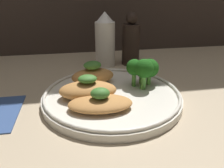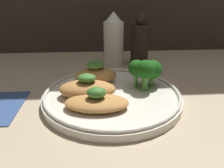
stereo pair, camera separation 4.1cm
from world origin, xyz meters
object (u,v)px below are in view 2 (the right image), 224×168
at_px(broccoli_bunch, 146,70).
at_px(sauce_bottle, 114,41).
at_px(pepper_grinder, 140,43).
at_px(plate, 112,95).

height_order(broccoli_bunch, sauce_bottle, sauce_bottle).
xyz_separation_m(sauce_bottle, pepper_grinder, (0.07, 0.00, -0.01)).
relative_size(sauce_bottle, pepper_grinder, 1.02).
distance_m(plate, broccoli_bunch, 0.08).
bearing_deg(pepper_grinder, plate, -113.35).
bearing_deg(broccoli_bunch, pepper_grinder, 83.29).
height_order(plate, pepper_grinder, pepper_grinder).
bearing_deg(sauce_bottle, broccoli_bunch, -74.74).
bearing_deg(pepper_grinder, broccoli_bunch, -96.71).
relative_size(plate, broccoli_bunch, 3.85).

